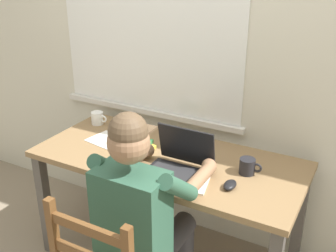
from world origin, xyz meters
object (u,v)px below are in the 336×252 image
at_px(coffee_mug_dark, 248,166).
at_px(desk, 168,171).
at_px(seated_person, 144,210).
at_px(computer_mouse, 230,185).
at_px(coffee_mug_white, 98,118).
at_px(book_stack_main, 136,144).
at_px(laptop, 179,163).

bearing_deg(coffee_mug_dark, desk, -175.41).
height_order(seated_person, coffee_mug_dark, seated_person).
relative_size(seated_person, computer_mouse, 12.27).
relative_size(seated_person, coffee_mug_white, 10.37).
distance_m(seated_person, coffee_mug_dark, 0.60).
height_order(desk, seated_person, seated_person).
xyz_separation_m(coffee_mug_dark, book_stack_main, (-0.68, -0.03, -0.01)).
bearing_deg(computer_mouse, coffee_mug_white, 162.97).
bearing_deg(laptop, book_stack_main, 160.29).
relative_size(desk, book_stack_main, 7.75).
bearing_deg(computer_mouse, coffee_mug_dark, 80.43).
height_order(seated_person, book_stack_main, seated_person).
distance_m(laptop, book_stack_main, 0.38).
height_order(desk, computer_mouse, computer_mouse).
distance_m(desk, seated_person, 0.44).
xyz_separation_m(desk, computer_mouse, (0.43, -0.14, 0.11)).
distance_m(desk, coffee_mug_dark, 0.49).
xyz_separation_m(desk, laptop, (0.14, -0.12, 0.15)).
distance_m(coffee_mug_white, coffee_mug_dark, 1.12).
height_order(coffee_mug_dark, book_stack_main, coffee_mug_dark).
relative_size(seated_person, book_stack_main, 6.10).
xyz_separation_m(coffee_mug_white, book_stack_main, (0.43, -0.19, -0.01)).
xyz_separation_m(seated_person, book_stack_main, (-0.31, 0.43, 0.11)).
height_order(laptop, coffee_mug_white, laptop).
bearing_deg(coffee_mug_white, book_stack_main, -23.24).
bearing_deg(seated_person, computer_mouse, 39.88).
bearing_deg(seated_person, coffee_mug_white, 140.52).
bearing_deg(coffee_mug_white, computer_mouse, -17.03).
height_order(seated_person, computer_mouse, seated_person).
bearing_deg(laptop, coffee_mug_dark, 26.10).
height_order(laptop, coffee_mug_dark, laptop).
relative_size(desk, seated_person, 1.27).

